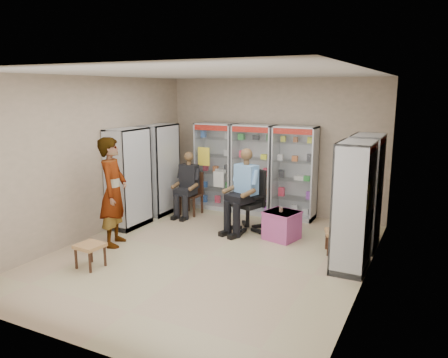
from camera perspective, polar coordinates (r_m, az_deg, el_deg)
The scene contains 18 objects.
floor at distance 7.52m, azimuth -1.88°, elevation -9.89°, with size 6.00×6.00×0.00m, color tan.
room_shell at distance 7.03m, azimuth -1.99°, elevation 5.19°, with size 5.02×6.02×3.01m.
cabinet_back_left at distance 10.16m, azimuth -1.07°, elevation 1.69°, with size 0.90×0.50×2.00m, color silver.
cabinet_back_mid at distance 9.77m, azimuth 3.88°, elevation 1.26°, with size 0.90×0.50×2.00m, color #ABACB2.
cabinet_back_right at distance 9.45m, azimuth 9.20°, elevation 0.78°, with size 0.90×0.50×2.00m, color silver.
cabinet_right_far at distance 8.02m, azimuth 17.92°, elevation -1.60°, with size 0.50×0.90×2.00m, color #AEB0B6.
cabinet_right_near at distance 6.96m, azimuth 16.52°, elevation -3.48°, with size 0.50×0.90×2.00m, color silver.
cabinet_left_far at distance 9.86m, azimuth -8.38°, elevation 1.25°, with size 0.50×0.90×2.00m, color #9EA0A5.
cabinet_left_near at distance 8.99m, azimuth -12.37°, elevation 0.10°, with size 0.50×0.90×2.00m, color #9FA3A6.
wooden_chair at distance 9.77m, azimuth -4.34°, elevation -1.93°, with size 0.42×0.42×0.94m, color #321E13.
seated_customer at distance 9.68m, azimuth -4.51°, elevation -0.84°, with size 0.44×0.60×1.34m, color black, non-canonical shape.
office_chair at distance 8.60m, azimuth 3.13°, elevation -2.84°, with size 0.66×0.66×1.22m, color black.
seated_shopkeeper at distance 8.52m, azimuth 3.01°, elevation -1.83°, with size 0.51×0.71×1.55m, color #67A7CC, non-canonical shape.
pink_trunk at distance 8.26m, azimuth 7.56°, elevation -6.02°, with size 0.55×0.53×0.53m, color #BC4B8C.
tea_glass at distance 8.16m, azimuth 7.45°, elevation -3.96°, with size 0.07×0.07×0.09m, color #4F1906.
woven_stool_a at distance 7.79m, azimuth 14.51°, elevation -7.96°, with size 0.39×0.39×0.39m, color #AD8949.
woven_stool_b at distance 7.27m, azimuth -17.04°, elevation -9.55°, with size 0.39×0.39×0.39m, color tan.
standing_man at distance 7.97m, azimuth -14.26°, elevation -1.65°, with size 0.71×0.47×1.95m, color gray.
Camera 1 is at (3.33, -6.14, 2.76)m, focal length 35.00 mm.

